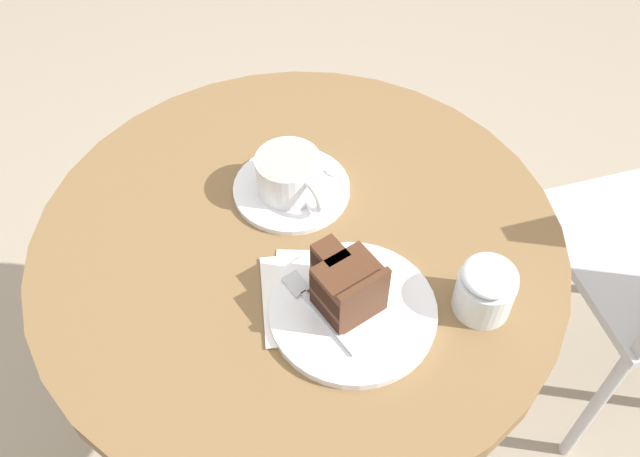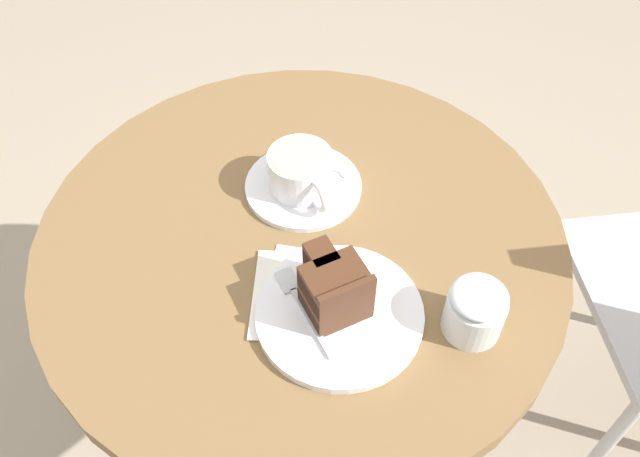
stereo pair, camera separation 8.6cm
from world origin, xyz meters
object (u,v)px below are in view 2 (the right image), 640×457
object	(u,v)px
saucer	(303,186)
napkin	(315,297)
teaspoon	(329,168)
cake_plate	(340,314)
coffee_cup	(301,171)
cake_slice	(334,288)
sugar_pot	(475,310)
fork	(300,301)

from	to	relation	value
saucer	napkin	size ratio (longest dim) A/B	0.79
teaspoon	cake_plate	bearing A→B (deg)	-65.12
saucer	coffee_cup	bearing A→B (deg)	-60.56
teaspoon	coffee_cup	bearing A→B (deg)	-116.52
saucer	cake_slice	world-z (taller)	cake_slice
teaspoon	napkin	size ratio (longest dim) A/B	0.39
cake_plate	saucer	bearing A→B (deg)	165.14
coffee_cup	sugar_pot	xyz separation A→B (m)	(0.30, 0.08, -0.00)
coffee_cup	saucer	bearing A→B (deg)	119.44
cake_plate	cake_slice	distance (m)	0.04
cake_plate	sugar_pot	world-z (taller)	sugar_pot
saucer	napkin	bearing A→B (deg)	-22.11
cake_slice	sugar_pot	world-z (taller)	cake_slice
coffee_cup	fork	world-z (taller)	coffee_cup
teaspoon	fork	distance (m)	0.24
sugar_pot	napkin	bearing A→B (deg)	-129.89
fork	sugar_pot	bearing A→B (deg)	-123.79
teaspoon	fork	xyz separation A→B (m)	(0.19, -0.14, 0.00)
saucer	coffee_cup	size ratio (longest dim) A/B	1.36
cake_slice	sugar_pot	xyz separation A→B (m)	(0.10, 0.14, -0.01)
cake_plate	fork	world-z (taller)	fork
fork	coffee_cup	bearing A→B (deg)	-25.89
coffee_cup	napkin	bearing A→B (deg)	-21.24
cake_plate	napkin	world-z (taller)	cake_plate
fork	napkin	xyz separation A→B (m)	(-0.00, 0.02, -0.01)
cake_slice	fork	xyz separation A→B (m)	(-0.02, -0.03, -0.03)
saucer	cake_plate	xyz separation A→B (m)	(0.21, -0.06, 0.00)
cake_plate	sugar_pot	distance (m)	0.16
teaspoon	napkin	distance (m)	0.22
coffee_cup	cake_plate	bearing A→B (deg)	-14.00
saucer	teaspoon	distance (m)	0.05
coffee_cup	cake_slice	xyz separation A→B (m)	(0.20, -0.05, 0.01)
cake_slice	napkin	size ratio (longest dim) A/B	0.43
teaspoon	sugar_pot	distance (m)	0.31
coffee_cup	cake_plate	world-z (taller)	coffee_cup
cake_plate	cake_slice	size ratio (longest dim) A/B	2.30
teaspoon	cake_slice	size ratio (longest dim) A/B	0.91
coffee_cup	sugar_pot	world-z (taller)	sugar_pot
cake_slice	fork	distance (m)	0.05
coffee_cup	cake_plate	xyz separation A→B (m)	(0.21, -0.05, -0.03)
napkin	saucer	bearing A→B (deg)	157.89
coffee_cup	cake_plate	size ratio (longest dim) A/B	0.59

